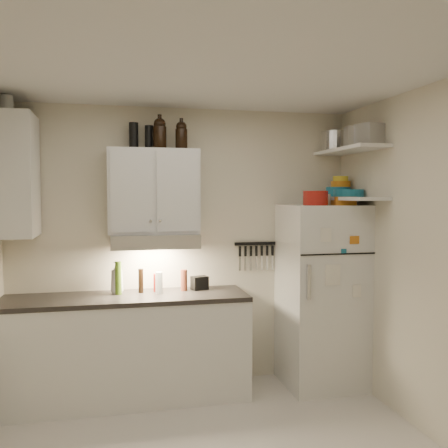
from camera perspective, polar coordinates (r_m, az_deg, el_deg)
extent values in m
cube|color=silver|center=(3.33, -0.77, 17.55)|extent=(3.20, 3.00, 0.02)
cube|color=beige|center=(4.74, -4.60, -2.64)|extent=(3.20, 0.02, 2.60)
cube|color=beige|center=(3.93, 22.93, -4.13)|extent=(0.02, 3.00, 2.60)
cube|color=silver|center=(4.56, -11.03, -13.97)|extent=(2.10, 0.60, 0.88)
cube|color=#282523|center=(4.45, -11.09, -8.30)|extent=(2.10, 0.62, 0.04)
cube|color=silver|center=(4.51, -8.09, 3.72)|extent=(0.80, 0.33, 0.75)
cube|color=silver|center=(4.42, -22.83, 5.12)|extent=(0.33, 0.55, 1.00)
cube|color=silver|center=(4.46, -7.98, -1.88)|extent=(0.76, 0.46, 0.12)
cube|color=silver|center=(4.82, 11.07, -8.00)|extent=(0.70, 0.68, 1.70)
cube|color=silver|center=(4.71, 14.18, 8.20)|extent=(0.30, 0.95, 0.03)
cube|color=silver|center=(4.69, 14.10, 2.84)|extent=(0.30, 0.95, 0.03)
cube|color=black|center=(4.86, 3.63, -2.25)|extent=(0.42, 0.02, 0.03)
cylinder|color=maroon|center=(4.57, 10.42, 2.94)|extent=(0.26, 0.26, 0.13)
cube|color=orange|center=(4.68, 13.46, 2.58)|extent=(0.22, 0.26, 0.08)
cylinder|color=silver|center=(4.68, 11.72, 2.74)|extent=(0.07, 0.07, 0.10)
cylinder|color=silver|center=(5.05, 12.62, 9.17)|extent=(0.32, 0.32, 0.20)
cube|color=#AAAAAD|center=(4.59, 14.83, 9.61)|extent=(0.20, 0.19, 0.18)
cube|color=#AAAAAD|center=(4.50, 16.30, 9.78)|extent=(0.23, 0.23, 0.18)
cylinder|color=#17637E|center=(4.93, 12.91, 3.59)|extent=(0.23, 0.23, 0.09)
cylinder|color=#C26912|center=(4.91, 13.17, 4.46)|extent=(0.19, 0.19, 0.06)
cylinder|color=gold|center=(4.91, 13.18, 5.06)|extent=(0.15, 0.15, 0.05)
cylinder|color=#17637E|center=(4.73, 14.06, 3.44)|extent=(0.35, 0.35, 0.07)
cylinder|color=black|center=(4.59, -8.57, 9.74)|extent=(0.09, 0.09, 0.21)
cylinder|color=black|center=(4.59, -10.28, 9.86)|extent=(0.10, 0.10, 0.24)
cylinder|color=silver|center=(4.48, -23.60, 12.41)|extent=(0.14, 0.14, 0.14)
imported|color=silver|center=(4.53, -12.15, -5.77)|extent=(0.17, 0.17, 0.32)
cylinder|color=brown|center=(4.58, -4.60, -6.42)|extent=(0.07, 0.07, 0.19)
cylinder|color=#486E1B|center=(4.49, -11.98, -6.05)|extent=(0.07, 0.07, 0.29)
cylinder|color=black|center=(4.54, -9.49, -6.41)|extent=(0.05, 0.05, 0.22)
cylinder|color=silver|center=(4.48, -7.44, -6.67)|extent=(0.08, 0.08, 0.19)
cylinder|color=maroon|center=(4.58, -7.57, -6.65)|extent=(0.09, 0.09, 0.16)
cube|color=black|center=(4.64, -2.82, -6.74)|extent=(0.17, 0.14, 0.12)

